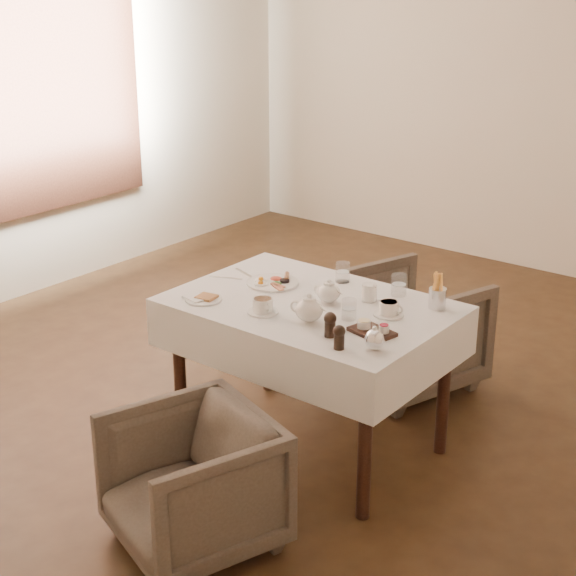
# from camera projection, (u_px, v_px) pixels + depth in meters

# --- Properties ---
(room) EXTENTS (5.00, 5.00, 5.00)m
(room) POSITION_uv_depth(u_px,v_px,m) (36.00, 61.00, 5.90)
(room) COLOR black
(room) RESTS_ON ground
(table) EXTENTS (1.28, 0.88, 0.75)m
(table) POSITION_uv_depth(u_px,v_px,m) (311.00, 326.00, 4.14)
(table) COLOR black
(table) RESTS_ON ground
(armchair_near) EXTENTS (0.78, 0.79, 0.57)m
(armchair_near) POSITION_uv_depth(u_px,v_px,m) (192.00, 483.00, 3.54)
(armchair_near) COLOR #473C34
(armchair_near) RESTS_ON ground
(armchair_far) EXTENTS (0.88, 0.89, 0.65)m
(armchair_far) POSITION_uv_depth(u_px,v_px,m) (406.00, 331.00, 4.87)
(armchair_far) COLOR #473C34
(armchair_far) RESTS_ON ground
(breakfast_plate) EXTENTS (0.26, 0.26, 0.03)m
(breakfast_plate) POSITION_uv_depth(u_px,v_px,m) (273.00, 282.00, 4.33)
(breakfast_plate) COLOR white
(breakfast_plate) RESTS_ON table
(side_plate) EXTENTS (0.18, 0.17, 0.02)m
(side_plate) POSITION_uv_depth(u_px,v_px,m) (202.00, 299.00, 4.12)
(side_plate) COLOR white
(side_plate) RESTS_ON table
(teapot_centre) EXTENTS (0.16, 0.13, 0.12)m
(teapot_centre) POSITION_uv_depth(u_px,v_px,m) (329.00, 291.00, 4.08)
(teapot_centre) COLOR white
(teapot_centre) RESTS_ON table
(teapot_front) EXTENTS (0.19, 0.17, 0.13)m
(teapot_front) POSITION_uv_depth(u_px,v_px,m) (309.00, 308.00, 3.86)
(teapot_front) COLOR white
(teapot_front) RESTS_ON table
(creamer) EXTENTS (0.09, 0.09, 0.08)m
(creamer) POSITION_uv_depth(u_px,v_px,m) (369.00, 292.00, 4.10)
(creamer) COLOR white
(creamer) RESTS_ON table
(teacup_near) EXTENTS (0.14, 0.14, 0.07)m
(teacup_near) POSITION_uv_depth(u_px,v_px,m) (263.00, 306.00, 3.97)
(teacup_near) COLOR white
(teacup_near) RESTS_ON table
(teacup_far) EXTENTS (0.14, 0.14, 0.07)m
(teacup_far) POSITION_uv_depth(u_px,v_px,m) (389.00, 309.00, 3.94)
(teacup_far) COLOR white
(teacup_far) RESTS_ON table
(glass_left) EXTENTS (0.07, 0.07, 0.10)m
(glass_left) POSITION_uv_depth(u_px,v_px,m) (343.00, 272.00, 4.34)
(glass_left) COLOR silver
(glass_left) RESTS_ON table
(glass_mid) EXTENTS (0.09, 0.09, 0.09)m
(glass_mid) POSITION_uv_depth(u_px,v_px,m) (349.00, 309.00, 3.90)
(glass_mid) COLOR silver
(glass_mid) RESTS_ON table
(glass_right) EXTENTS (0.09, 0.09, 0.10)m
(glass_right) POSITION_uv_depth(u_px,v_px,m) (399.00, 285.00, 4.17)
(glass_right) COLOR silver
(glass_right) RESTS_ON table
(condiment_board) EXTENTS (0.21, 0.16, 0.05)m
(condiment_board) POSITION_uv_depth(u_px,v_px,m) (372.00, 330.00, 3.76)
(condiment_board) COLOR black
(condiment_board) RESTS_ON table
(pepper_mill_left) EXTENTS (0.06, 0.06, 0.11)m
(pepper_mill_left) POSITION_uv_depth(u_px,v_px,m) (330.00, 324.00, 3.72)
(pepper_mill_left) COLOR black
(pepper_mill_left) RESTS_ON table
(pepper_mill_right) EXTENTS (0.06, 0.06, 0.11)m
(pepper_mill_right) POSITION_uv_depth(u_px,v_px,m) (339.00, 337.00, 3.60)
(pepper_mill_right) COLOR black
(pepper_mill_right) RESTS_ON table
(silver_pot) EXTENTS (0.12, 0.11, 0.11)m
(silver_pot) POSITION_uv_depth(u_px,v_px,m) (374.00, 338.00, 3.59)
(silver_pot) COLOR white
(silver_pot) RESTS_ON table
(fries_cup) EXTENTS (0.08, 0.08, 0.17)m
(fries_cup) POSITION_uv_depth(u_px,v_px,m) (438.00, 293.00, 4.01)
(fries_cup) COLOR silver
(fries_cup) RESTS_ON table
(cutlery_fork) EXTENTS (0.18, 0.07, 0.00)m
(cutlery_fork) POSITION_uv_depth(u_px,v_px,m) (245.00, 274.00, 4.47)
(cutlery_fork) COLOR silver
(cutlery_fork) RESTS_ON table
(cutlery_knife) EXTENTS (0.16, 0.08, 0.00)m
(cutlery_knife) POSITION_uv_depth(u_px,v_px,m) (226.00, 278.00, 4.41)
(cutlery_knife) COLOR silver
(cutlery_knife) RESTS_ON table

